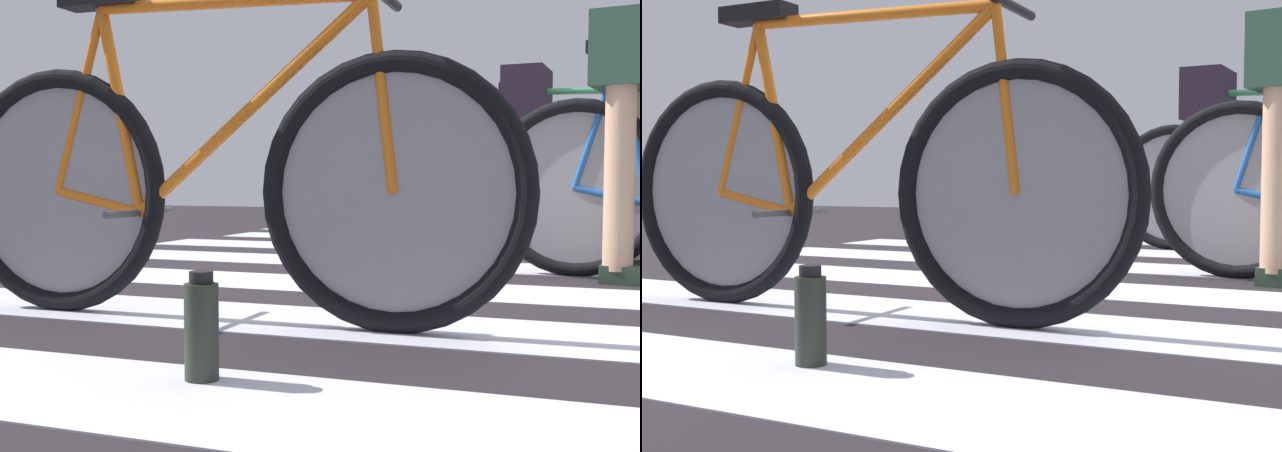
{
  "view_description": "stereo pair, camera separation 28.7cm",
  "coord_description": "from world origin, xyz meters",
  "views": [
    {
      "loc": [
        -0.06,
        -3.24,
        0.41
      ],
      "look_at": [
        -0.9,
        -1.01,
        0.27
      ],
      "focal_mm": 44.42,
      "sensor_mm": 36.0,
      "label": 1
    },
    {
      "loc": [
        0.23,
        -3.24,
        0.41
      ],
      "look_at": [
        -0.9,
        -1.01,
        0.27
      ],
      "focal_mm": 44.42,
      "sensor_mm": 36.0,
      "label": 2
    }
  ],
  "objects": [
    {
      "name": "bicycle_1_of_3",
      "position": [
        -1.11,
        -1.32,
        0.41
      ],
      "size": [
        1.74,
        0.52,
        0.93
      ],
      "rotation": [
        0.0,
        0.0,
        0.01
      ],
      "color": "black",
      "rests_on": "ground"
    },
    {
      "name": "water_bottle",
      "position": [
        -0.81,
        -1.9,
        0.12
      ],
      "size": [
        0.07,
        0.07,
        0.22
      ],
      "color": "#262C23",
      "rests_on": "ground"
    },
    {
      "name": "cyclist_3_of_3",
      "position": [
        -0.54,
        1.31,
        0.67
      ],
      "size": [
        0.33,
        0.42,
        1.01
      ],
      "rotation": [
        0.0,
        0.0,
        -0.06
      ],
      "color": "brown",
      "rests_on": "ground"
    },
    {
      "name": "crosswalk_markings",
      "position": [
        0.01,
        0.27,
        0.02
      ],
      "size": [
        5.44,
        5.02,
        0.0
      ],
      "color": "silver",
      "rests_on": "ground"
    },
    {
      "name": "cyclist_2_of_3",
      "position": [
        -0.03,
        0.06,
        0.68
      ],
      "size": [
        0.36,
        0.44,
        1.02
      ],
      "rotation": [
        0.0,
        0.0,
        -0.15
      ],
      "color": "tan",
      "rests_on": "ground"
    },
    {
      "name": "ground",
      "position": [
        0.0,
        0.0,
        0.01
      ],
      "size": [
        18.0,
        14.0,
        0.02
      ],
      "color": "black"
    },
    {
      "name": "bicycle_3_of_3",
      "position": [
        -0.23,
        1.29,
        0.41
      ],
      "size": [
        1.74,
        0.52,
        0.93
      ],
      "rotation": [
        0.0,
        0.0,
        -0.06
      ],
      "color": "black",
      "rests_on": "ground"
    }
  ]
}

